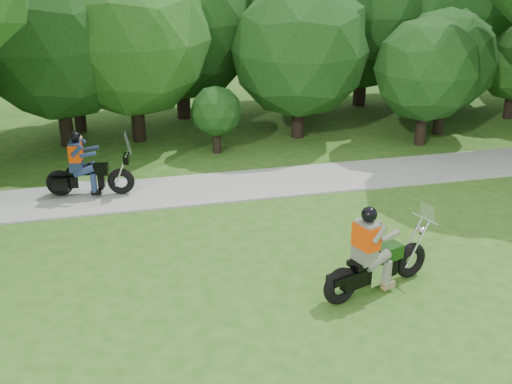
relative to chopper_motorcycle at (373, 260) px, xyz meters
name	(u,v)px	position (x,y,z in m)	size (l,w,h in m)	color
ground	(409,343)	(-0.02, -1.82, -0.72)	(100.00, 100.00, 0.00)	#285B1A
walkway	(287,181)	(-0.02, 6.18, -0.69)	(60.00, 2.20, 0.06)	gray
tree_line	(288,21)	(1.84, 12.78, 2.93)	(39.93, 11.71, 7.28)	black
chopper_motorcycle	(373,260)	(0.00, 0.00, 0.00)	(2.66, 1.33, 1.94)	black
touring_motorcycle	(84,172)	(-5.71, 6.43, 0.01)	(2.41, 0.95, 1.84)	black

